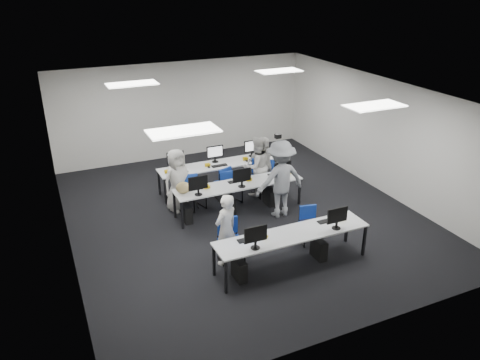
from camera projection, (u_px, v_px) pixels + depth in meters
name	position (u px, v px, depth m)	size (l,w,h in m)	color
room	(242.00, 157.00, 10.87)	(9.00, 9.02, 3.00)	black
ceiling_panels	(242.00, 94.00, 10.27)	(5.20, 4.60, 0.02)	white
desk_front	(292.00, 236.00, 9.20)	(3.20, 0.70, 0.73)	silver
desk_mid	(239.00, 186.00, 11.37)	(3.20, 0.70, 0.73)	silver
desk_back	(218.00, 166.00, 12.54)	(3.20, 0.70, 0.73)	silver
equipment_front	(284.00, 252.00, 9.24)	(2.51, 0.41, 1.19)	#0D34B0
equipment_mid	(232.00, 199.00, 11.41)	(2.91, 0.41, 1.19)	white
equipment_back	(224.00, 175.00, 12.75)	(2.91, 0.41, 1.19)	white
chair_0	(231.00, 249.00, 9.47)	(0.47, 0.50, 0.92)	navy
chair_1	(309.00, 232.00, 10.18)	(0.48, 0.50, 0.81)	navy
chair_2	(195.00, 199.00, 11.67)	(0.50, 0.53, 0.82)	navy
chair_3	(230.00, 192.00, 11.95)	(0.58, 0.60, 0.89)	navy
chair_4	(263.00, 183.00, 12.38)	(0.51, 0.55, 0.99)	navy
chair_5	(188.00, 195.00, 11.77)	(0.52, 0.56, 0.94)	navy
chair_6	(224.00, 189.00, 12.16)	(0.41, 0.44, 0.83)	navy
chair_7	(265.00, 179.00, 12.72)	(0.57, 0.59, 0.91)	navy
handbag	(183.00, 188.00, 10.81)	(0.34, 0.22, 0.28)	olive
student_0	(226.00, 230.00, 9.24)	(0.56, 0.37, 1.53)	beige
student_1	(256.00, 166.00, 12.18)	(0.78, 0.61, 1.61)	beige
student_2	(177.00, 180.00, 11.39)	(0.77, 0.50, 1.58)	beige
student_3	(264.00, 165.00, 12.36)	(0.90, 0.37, 1.53)	beige
photographer	(280.00, 179.00, 11.06)	(1.23, 0.71, 1.90)	gray
dslr_camera	(278.00, 136.00, 10.80)	(0.14, 0.18, 0.10)	black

